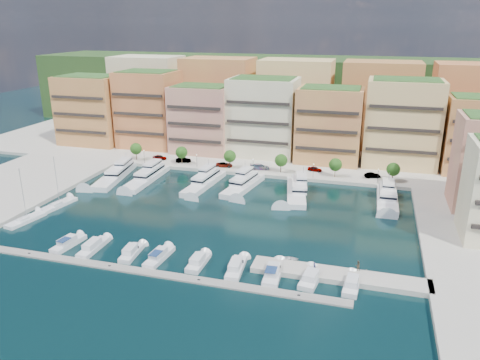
{
  "coord_description": "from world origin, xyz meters",
  "views": [
    {
      "loc": [
        33.44,
        -98.32,
        44.09
      ],
      "look_at": [
        2.32,
        9.11,
        6.0
      ],
      "focal_mm": 35.0,
      "sensor_mm": 36.0,
      "label": 1
    }
  ],
  "objects_px": {
    "tree_0": "(136,149)",
    "tender_0": "(289,259)",
    "tree_4": "(335,165)",
    "yacht_2": "(205,181)",
    "cruiser_3": "(131,253)",
    "lamppost_2": "(253,163)",
    "yacht_0": "(116,174)",
    "person_1": "(358,266)",
    "yacht_4": "(297,190)",
    "lamppost_3": "(313,168)",
    "cruiser_6": "(236,268)",
    "tree_3": "(281,160)",
    "yacht_1": "(148,177)",
    "car_0": "(160,157)",
    "cruiser_9": "(352,285)",
    "tree_5": "(393,169)",
    "lamppost_0": "(144,154)",
    "lamppost_4": "(378,174)",
    "yacht_6": "(387,197)",
    "tree_1": "(182,152)",
    "person_0": "(314,267)",
    "car_1": "(183,160)",
    "cruiser_1": "(68,244)",
    "car_4": "(315,169)",
    "tender_3": "(367,272)",
    "yacht_3": "(244,184)",
    "cruiser_5": "(198,263)",
    "sailboat_1": "(58,205)",
    "car_2": "(224,165)",
    "lamppost_1": "(197,159)",
    "car_3": "(260,167)",
    "car_5": "(372,175)",
    "tree_2": "(230,156)",
    "cruiser_2": "(93,247)",
    "cruiser_7": "(273,273)"
  },
  "relations": [
    {
      "from": "lamppost_1",
      "to": "cruiser_9",
      "type": "xyz_separation_m",
      "value": [
        50.37,
        -55.78,
        -3.28
      ]
    },
    {
      "from": "lamppost_3",
      "to": "cruiser_9",
      "type": "height_order",
      "value": "lamppost_3"
    },
    {
      "from": "lamppost_1",
      "to": "cruiser_5",
      "type": "bearing_deg",
      "value": -68.68
    },
    {
      "from": "tree_5",
      "to": "lamppost_0",
      "type": "relative_size",
      "value": 1.35
    },
    {
      "from": "tree_3",
      "to": "tree_4",
      "type": "xyz_separation_m",
      "value": [
        16.0,
        0.0,
        0.0
      ]
    },
    {
      "from": "cruiser_2",
      "to": "cruiser_7",
      "type": "xyz_separation_m",
      "value": [
        37.33,
        -0.02,
        0.02
      ]
    },
    {
      "from": "yacht_2",
      "to": "car_4",
      "type": "distance_m",
      "value": 33.96
    },
    {
      "from": "cruiser_1",
      "to": "car_1",
      "type": "distance_m",
      "value": 59.69
    },
    {
      "from": "tree_0",
      "to": "sailboat_1",
      "type": "height_order",
      "value": "sailboat_1"
    },
    {
      "from": "yacht_4",
      "to": "tree_4",
      "type": "bearing_deg",
      "value": 58.9
    },
    {
      "from": "lamppost_0",
      "to": "person_0",
      "type": "xyz_separation_m",
      "value": [
        61.55,
        -53.82,
        -1.87
      ]
    },
    {
      "from": "yacht_0",
      "to": "car_0",
      "type": "relative_size",
      "value": 5.36
    },
    {
      "from": "car_1",
      "to": "person_0",
      "type": "distance_m",
      "value": 76.14
    },
    {
      "from": "car_0",
      "to": "cruiser_9",
      "type": "bearing_deg",
      "value": -136.08
    },
    {
      "from": "yacht_3",
      "to": "person_1",
      "type": "height_order",
      "value": "yacht_3"
    },
    {
      "from": "lamppost_0",
      "to": "yacht_0",
      "type": "distance_m",
      "value": 13.67
    },
    {
      "from": "tree_0",
      "to": "cruiser_1",
      "type": "distance_m",
      "value": 60.2
    },
    {
      "from": "lamppost_2",
      "to": "yacht_0",
      "type": "distance_m",
      "value": 40.74
    },
    {
      "from": "tender_0",
      "to": "car_0",
      "type": "relative_size",
      "value": 0.81
    },
    {
      "from": "lamppost_0",
      "to": "cruiser_3",
      "type": "distance_m",
      "value": 61.48
    },
    {
      "from": "lamppost_2",
      "to": "yacht_4",
      "type": "bearing_deg",
      "value": -38.48
    },
    {
      "from": "car_2",
      "to": "tender_0",
      "type": "bearing_deg",
      "value": -163.2
    },
    {
      "from": "tree_3",
      "to": "yacht_1",
      "type": "relative_size",
      "value": 0.25
    },
    {
      "from": "cruiser_3",
      "to": "lamppost_2",
      "type": "bearing_deg",
      "value": 79.48
    },
    {
      "from": "car_2",
      "to": "lamppost_0",
      "type": "bearing_deg",
      "value": 82.94
    },
    {
      "from": "lamppost_0",
      "to": "yacht_3",
      "type": "distance_m",
      "value": 38.13
    },
    {
      "from": "cruiser_9",
      "to": "tender_3",
      "type": "relative_size",
      "value": 4.61
    },
    {
      "from": "lamppost_3",
      "to": "person_0",
      "type": "xyz_separation_m",
      "value": [
        7.55,
        -53.82,
        -1.87
      ]
    },
    {
      "from": "cruiser_6",
      "to": "lamppost_1",
      "type": "bearing_deg",
      "value": 117.71
    },
    {
      "from": "tree_2",
      "to": "yacht_3",
      "type": "xyz_separation_m",
      "value": [
        8.33,
        -13.58,
        -3.53
      ]
    },
    {
      "from": "yacht_1",
      "to": "tree_1",
      "type": "bearing_deg",
      "value": 73.46
    },
    {
      "from": "tree_4",
      "to": "yacht_2",
      "type": "distance_m",
      "value": 37.87
    },
    {
      "from": "lamppost_0",
      "to": "tender_0",
      "type": "distance_m",
      "value": 74.78
    },
    {
      "from": "yacht_1",
      "to": "yacht_6",
      "type": "distance_m",
      "value": 67.08
    },
    {
      "from": "lamppost_1",
      "to": "car_3",
      "type": "height_order",
      "value": "lamppost_1"
    },
    {
      "from": "lamppost_3",
      "to": "cruiser_6",
      "type": "bearing_deg",
      "value": -96.84
    },
    {
      "from": "tree_0",
      "to": "tender_0",
      "type": "bearing_deg",
      "value": -40.67
    },
    {
      "from": "cruiser_6",
      "to": "car_2",
      "type": "height_order",
      "value": "car_2"
    },
    {
      "from": "lamppost_4",
      "to": "car_0",
      "type": "height_order",
      "value": "lamppost_4"
    },
    {
      "from": "person_1",
      "to": "yacht_4",
      "type": "bearing_deg",
      "value": -95.75
    },
    {
      "from": "yacht_0",
      "to": "tender_3",
      "type": "distance_m",
      "value": 82.04
    },
    {
      "from": "lamppost_0",
      "to": "tree_0",
      "type": "bearing_deg",
      "value": 150.1
    },
    {
      "from": "yacht_0",
      "to": "person_1",
      "type": "xyz_separation_m",
      "value": [
        71.5,
        -38.0,
        0.78
      ]
    },
    {
      "from": "yacht_1",
      "to": "cruiser_5",
      "type": "relative_size",
      "value": 3.14
    },
    {
      "from": "car_0",
      "to": "lamppost_4",
      "type": "bearing_deg",
      "value": -97.17
    },
    {
      "from": "lamppost_3",
      "to": "yacht_6",
      "type": "relative_size",
      "value": 0.21
    },
    {
      "from": "yacht_0",
      "to": "car_4",
      "type": "bearing_deg",
      "value": 19.09
    },
    {
      "from": "yacht_0",
      "to": "yacht_6",
      "type": "distance_m",
      "value": 77.07
    },
    {
      "from": "cruiser_9",
      "to": "car_5",
      "type": "relative_size",
      "value": 1.68
    },
    {
      "from": "lamppost_4",
      "to": "cruiser_2",
      "type": "height_order",
      "value": "lamppost_4"
    }
  ]
}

